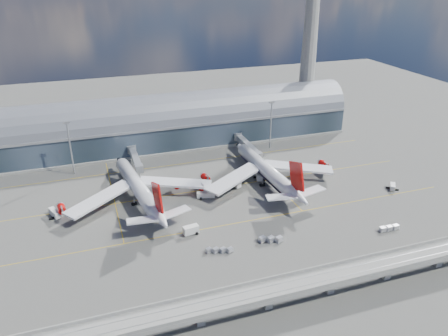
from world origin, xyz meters
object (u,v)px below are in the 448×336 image
object	(u,v)px
service_truck_1	(191,230)
service_truck_3	(393,187)
service_truck_0	(55,213)
service_truck_4	(259,176)
airliner_left	(139,189)
cargo_train_2	(389,228)
floodlight_mast_left	(70,147)
service_truck_5	(234,183)
cargo_train_1	(219,250)
floodlight_mast_right	(271,124)
control_tower	(310,38)
cargo_train_0	(271,239)
service_truck_2	(206,195)
airliner_right	(267,172)

from	to	relation	value
service_truck_1	service_truck_3	world-z (taller)	service_truck_1
service_truck_0	service_truck_4	world-z (taller)	service_truck_4
airliner_left	cargo_train_2	distance (m)	97.96
floodlight_mast_left	service_truck_5	size ratio (longest dim) A/B	3.60
airliner_left	cargo_train_1	world-z (taller)	airliner_left
floodlight_mast_right	service_truck_1	bearing A→B (deg)	-132.58
airliner_left	service_truck_5	xyz separation A→B (m)	(41.48, 0.58, -4.21)
cargo_train_2	control_tower	bearing A→B (deg)	-15.65
control_tower	service_truck_4	world-z (taller)	control_tower
floodlight_mast_left	service_truck_0	world-z (taller)	floodlight_mast_left
airliner_left	service_truck_1	world-z (taller)	airliner_left
floodlight_mast_left	cargo_train_0	world-z (taller)	floodlight_mast_left
service_truck_2	service_truck_3	distance (m)	81.47
service_truck_3	service_truck_5	distance (m)	69.05
service_truck_5	service_truck_3	bearing A→B (deg)	-45.03
service_truck_1	cargo_train_0	bearing A→B (deg)	-126.81
airliner_left	airliner_right	xyz separation A→B (m)	(56.56, -0.85, -0.32)
floodlight_mast_left	service_truck_1	size ratio (longest dim) A/B	4.37
control_tower	service_truck_1	xyz separation A→B (m)	(-96.13, -94.52, -50.00)
airliner_left	service_truck_3	distance (m)	108.71
cargo_train_0	cargo_train_2	world-z (taller)	cargo_train_0
cargo_train_1	cargo_train_2	distance (m)	63.80
floodlight_mast_left	cargo_train_2	bearing A→B (deg)	-38.98
service_truck_5	cargo_train_0	bearing A→B (deg)	-116.83
service_truck_0	airliner_left	bearing A→B (deg)	-22.59
service_truck_5	floodlight_mast_right	bearing A→B (deg)	23.41
service_truck_3	cargo_train_2	distance (m)	34.89
service_truck_1	service_truck_2	distance (m)	27.51
floodlight_mast_left	cargo_train_0	xyz separation A→B (m)	(64.21, -80.50, -12.62)
service_truck_4	floodlight_mast_right	bearing A→B (deg)	77.16
floodlight_mast_left	service_truck_3	bearing A→B (deg)	-25.01
airliner_right	service_truck_3	xyz separation A→B (m)	(49.26, -23.63, -4.27)
service_truck_1	service_truck_4	xyz separation A→B (m)	(40.91, 33.10, 0.02)
control_tower	service_truck_3	xyz separation A→B (m)	(-4.06, -89.08, -50.36)
service_truck_1	service_truck_4	bearing A→B (deg)	-58.95
airliner_right	cargo_train_0	size ratio (longest dim) A/B	7.64
airliner_right	cargo_train_2	xyz separation A→B (m)	(26.82, -50.34, -4.60)
floodlight_mast_left	service_truck_0	bearing A→B (deg)	-102.20
service_truck_2	service_truck_4	world-z (taller)	service_truck_4
floodlight_mast_left	cargo_train_1	distance (m)	93.20
control_tower	service_truck_0	size ratio (longest dim) A/B	14.63
floodlight_mast_right	cargo_train_0	size ratio (longest dim) A/B	2.91
service_truck_1	service_truck_2	world-z (taller)	service_truck_1
airliner_left	service_truck_0	size ratio (longest dim) A/B	9.56
service_truck_3	service_truck_5	xyz separation A→B (m)	(-64.35, 25.06, 0.38)
service_truck_2	cargo_train_2	bearing A→B (deg)	-113.20
cargo_train_0	cargo_train_1	world-z (taller)	cargo_train_0
airliner_left	service_truck_1	size ratio (longest dim) A/B	11.44
airliner_right	control_tower	bearing A→B (deg)	48.23
airliner_right	floodlight_mast_left	bearing A→B (deg)	152.76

